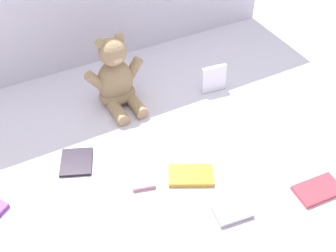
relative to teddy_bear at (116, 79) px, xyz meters
name	(u,v)px	position (x,y,z in m)	size (l,w,h in m)	color
ground_plane	(161,127)	(0.08, -0.19, -0.10)	(3.20, 3.20, 0.00)	silver
teddy_bear	(116,79)	(0.00, 0.00, 0.00)	(0.22, 0.20, 0.26)	#9E7F5B
book_case_0	(232,212)	(0.10, -0.59, -0.09)	(0.07, 0.10, 0.01)	#9A8A9A
book_case_1	(141,173)	(-0.07, -0.35, -0.09)	(0.07, 0.12, 0.01)	#C06F88
book_case_2	(191,175)	(0.06, -0.43, -0.09)	(0.08, 0.14, 0.02)	orange
book_case_3	(318,190)	(0.36, -0.64, -0.09)	(0.08, 0.14, 0.01)	#D33542
book_case_4	(76,162)	(-0.23, -0.22, -0.09)	(0.10, 0.11, 0.01)	black
book_case_5	(214,79)	(0.34, -0.10, -0.05)	(0.09, 0.02, 0.10)	white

